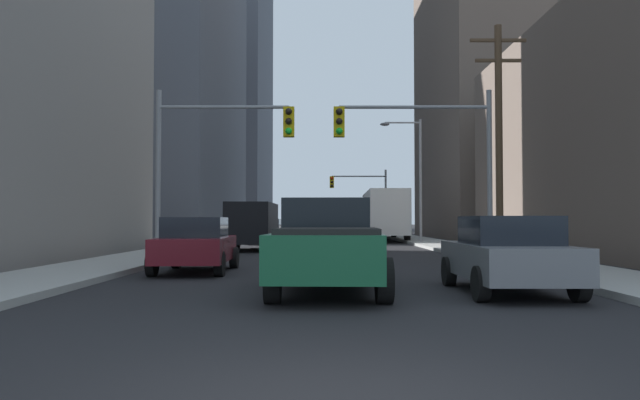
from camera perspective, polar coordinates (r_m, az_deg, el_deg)
sidewalk_left at (r=55.07m, az=-7.02°, el=-3.29°), size 2.81×160.00×0.15m
sidewalk_right at (r=55.10m, az=6.75°, el=-3.29°), size 2.81×160.00×0.15m
city_bus at (r=43.43m, az=5.64°, el=-1.23°), size 2.83×11.56×3.40m
pickup_truck_green at (r=12.51m, az=0.39°, el=-4.20°), size 2.21×5.47×1.90m
cargo_van_black at (r=29.69m, az=-6.52°, el=-2.16°), size 2.16×5.24×2.26m
sedan_grey at (r=12.72m, az=16.65°, el=-4.81°), size 1.95×4.21×1.52m
sedan_maroon at (r=17.42m, az=-11.66°, el=-4.04°), size 1.96×4.27×1.52m
sedan_silver at (r=36.90m, az=-5.22°, el=-2.91°), size 1.95×4.21×1.52m
traffic_signal_near_left at (r=21.87m, az=-9.67°, el=5.11°), size 4.84×0.44×6.00m
traffic_signal_near_right at (r=21.86m, az=8.97°, el=5.19°), size 5.54×0.44×6.00m
traffic_signal_far_right at (r=55.58m, az=3.52°, el=0.87°), size 5.14×0.44×6.00m
utility_pole_right at (r=25.21m, az=15.95°, el=5.91°), size 2.20×0.28×9.11m
street_lamp_right at (r=37.33m, az=8.40°, el=2.92°), size 2.49×0.32×7.50m
building_left_mid_office at (r=62.13m, az=-20.83°, el=11.78°), size 25.79×27.13×31.97m
building_left_far_tower at (r=99.23m, az=-11.29°, el=11.60°), size 20.52×26.51×49.02m
building_right_mid_block at (r=56.38m, az=20.69°, el=13.34°), size 20.59×19.72×32.24m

